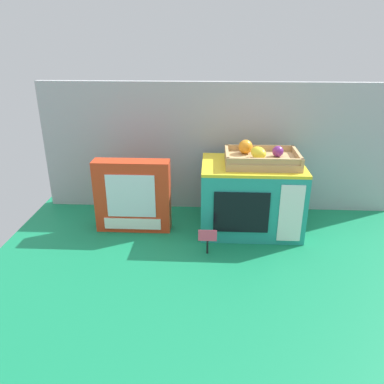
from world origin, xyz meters
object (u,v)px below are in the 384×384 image
object	(u,v)px
food_groups_crate	(261,158)
price_sign	(208,238)
toy_microwave	(251,197)
cookie_set_box	(133,196)

from	to	relation	value
food_groups_crate	price_sign	bearing A→B (deg)	-133.11
toy_microwave	food_groups_crate	xyz separation A→B (m)	(0.03, 0.00, 0.17)
toy_microwave	price_sign	bearing A→B (deg)	-128.90
toy_microwave	price_sign	world-z (taller)	toy_microwave
toy_microwave	food_groups_crate	world-z (taller)	food_groups_crate
toy_microwave	cookie_set_box	bearing A→B (deg)	-176.14
price_sign	cookie_set_box	bearing A→B (deg)	149.34
food_groups_crate	price_sign	distance (m)	0.39
food_groups_crate	cookie_set_box	xyz separation A→B (m)	(-0.52, -0.03, -0.16)
cookie_set_box	price_sign	distance (m)	0.37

